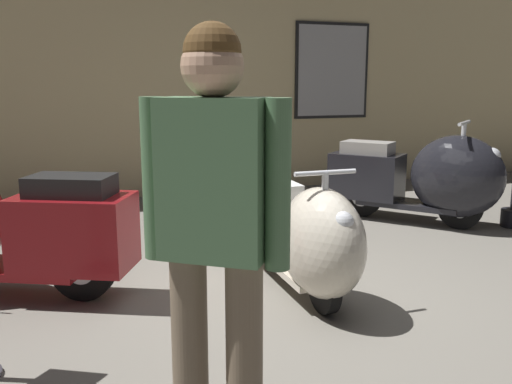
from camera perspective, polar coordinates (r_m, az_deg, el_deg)
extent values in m
plane|color=slate|center=(3.83, 6.17, -11.57)|extent=(60.00, 60.00, 0.00)
cube|color=#CCB784|center=(7.46, -7.79, 14.83)|extent=(18.00, 0.20, 3.91)
cube|color=black|center=(8.06, 7.86, 12.29)|extent=(1.13, 0.03, 1.33)
cube|color=#9E9E9E|center=(8.05, 7.92, 12.29)|extent=(1.05, 0.01, 1.25)
cylinder|color=black|center=(4.01, -17.47, -7.47)|extent=(0.45, 0.28, 0.46)
cylinder|color=silver|center=(4.01, -17.47, -7.47)|extent=(0.23, 0.19, 0.21)
cube|color=maroon|center=(4.26, -24.24, -7.17)|extent=(1.16, 0.85, 0.06)
cube|color=maroon|center=(3.95, -18.30, -3.95)|extent=(0.90, 0.75, 0.51)
cube|color=black|center=(3.89, -18.59, 0.63)|extent=(0.64, 0.53, 0.14)
cylinder|color=black|center=(3.66, 7.04, -9.48)|extent=(0.08, 0.38, 0.38)
cylinder|color=silver|center=(3.66, 7.04, -9.48)|extent=(0.09, 0.17, 0.17)
cylinder|color=black|center=(4.44, 1.97, -5.62)|extent=(0.08, 0.38, 0.38)
cylinder|color=silver|center=(4.44, 1.97, -5.62)|extent=(0.09, 0.17, 0.17)
cube|color=beige|center=(4.05, 4.25, -7.63)|extent=(0.36, 0.91, 0.05)
ellipsoid|color=beige|center=(3.61, 6.82, -5.22)|extent=(0.51, 0.81, 0.72)
cube|color=beige|center=(4.35, 2.17, -3.12)|extent=(0.39, 0.65, 0.42)
cube|color=silver|center=(4.29, 2.20, 0.32)|extent=(0.27, 0.46, 0.11)
sphere|color=silver|center=(3.33, 8.87, -3.16)|extent=(0.14, 0.14, 0.14)
cylinder|color=silver|center=(3.51, 7.14, -0.14)|extent=(0.04, 0.04, 0.27)
cylinder|color=silver|center=(3.48, 7.20, 2.00)|extent=(0.42, 0.04, 0.03)
cylinder|color=black|center=(6.01, 20.37, -1.52)|extent=(0.35, 0.40, 0.44)
cylinder|color=silver|center=(6.01, 20.37, -1.52)|extent=(0.21, 0.22, 0.20)
cylinder|color=black|center=(6.28, 10.89, -0.48)|extent=(0.35, 0.40, 0.44)
cylinder|color=silver|center=(6.28, 10.89, -0.48)|extent=(0.21, 0.22, 0.20)
cube|color=black|center=(6.13, 15.52, -1.20)|extent=(0.98, 1.07, 0.06)
ellipsoid|color=black|center=(5.96, 20.06, 1.51)|extent=(1.04, 1.09, 0.84)
cube|color=black|center=(6.22, 11.36, 1.68)|extent=(0.82, 0.87, 0.49)
cube|color=gray|center=(6.18, 11.47, 4.53)|extent=(0.58, 0.61, 0.13)
sphere|color=silver|center=(5.88, 23.19, 3.44)|extent=(0.17, 0.17, 0.17)
cylinder|color=silver|center=(5.91, 20.63, 5.18)|extent=(0.05, 0.05, 0.31)
cylinder|color=silver|center=(5.89, 20.73, 6.68)|extent=(0.40, 0.34, 0.04)
cube|color=silver|center=(6.25, 20.53, 1.38)|extent=(0.49, 0.58, 0.03)
cylinder|color=#72604C|center=(2.18, -1.22, -15.45)|extent=(0.14, 0.14, 0.84)
cylinder|color=#72604C|center=(2.25, -6.87, -14.63)|extent=(0.14, 0.14, 0.84)
cube|color=#4C724C|center=(2.02, -4.35, 1.30)|extent=(0.43, 0.39, 0.59)
cylinder|color=#4C724C|center=(1.95, 2.29, 0.67)|extent=(0.09, 0.09, 0.61)
cylinder|color=#4C724C|center=(2.11, -10.46, 1.33)|extent=(0.09, 0.09, 0.61)
sphere|color=tan|center=(1.99, -4.53, 12.83)|extent=(0.22, 0.22, 0.22)
sphere|color=brown|center=(1.99, -4.55, 14.29)|extent=(0.21, 0.21, 0.21)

